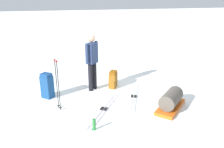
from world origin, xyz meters
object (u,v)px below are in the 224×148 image
at_px(skier_standing, 92,60).
at_px(ski_poles_planted_near, 57,82).
at_px(backpack_large_dark, 113,79).
at_px(thermos_bottle, 94,125).
at_px(ski_pair_far, 104,109).
at_px(ski_pair_near, 134,97).
at_px(gear_sled, 171,101).
at_px(backpack_bright, 47,86).

xyz_separation_m(skier_standing, ski_poles_planted_near, (-1.01, 1.07, -0.23)).
bearing_deg(ski_poles_planted_near, backpack_large_dark, -59.76).
bearing_deg(thermos_bottle, ski_pair_far, -26.82).
distance_m(ski_pair_near, ski_poles_planted_near, 2.20).
bearing_deg(ski_pair_near, ski_pair_far, 115.86).
bearing_deg(ski_pair_far, thermos_bottle, 153.18).
bearing_deg(skier_standing, ski_pair_far, -179.77).
relative_size(skier_standing, gear_sled, 1.49).
height_order(skier_standing, backpack_bright, skier_standing).
height_order(ski_pair_far, gear_sled, gear_sled).
height_order(backpack_large_dark, ski_poles_planted_near, ski_poles_planted_near).
bearing_deg(gear_sled, backpack_large_dark, 30.08).
relative_size(gear_sled, thermos_bottle, 4.38).
bearing_deg(backpack_large_dark, ski_pair_near, -157.78).
xyz_separation_m(skier_standing, ski_pair_near, (-0.89, -1.01, -0.94)).
distance_m(backpack_large_dark, backpack_bright, 2.00).
height_order(ski_poles_planted_near, thermos_bottle, ski_poles_planted_near).
xyz_separation_m(ski_pair_near, ski_poles_planted_near, (-0.12, 2.08, 0.72)).
distance_m(skier_standing, ski_pair_far, 1.67).
bearing_deg(skier_standing, thermos_bottle, 169.55).
bearing_deg(ski_poles_planted_near, ski_pair_far, -108.67).
distance_m(skier_standing, gear_sled, 2.55).
bearing_deg(ski_poles_planted_near, ski_pair_near, -86.60).
height_order(ski_pair_far, thermos_bottle, thermos_bottle).
distance_m(skier_standing, ski_pair_near, 1.64).
relative_size(ski_pair_far, backpack_large_dark, 3.12).
xyz_separation_m(ski_pair_far, backpack_bright, (1.16, 1.35, 0.34)).
bearing_deg(backpack_bright, backpack_large_dark, -84.23).
xyz_separation_m(ski_pair_near, gear_sled, (-0.89, -0.66, 0.21)).
distance_m(backpack_bright, gear_sled, 3.40).
relative_size(skier_standing, backpack_bright, 2.36).
xyz_separation_m(skier_standing, thermos_bottle, (-2.19, 0.40, -0.82)).
height_order(backpack_bright, thermos_bottle, backpack_bright).
distance_m(ski_poles_planted_near, thermos_bottle, 1.48).
bearing_deg(thermos_bottle, skier_standing, -10.45).
bearing_deg(backpack_large_dark, backpack_bright, 95.77).
height_order(ski_pair_far, backpack_large_dark, backpack_large_dark).
relative_size(ski_pair_near, thermos_bottle, 6.71).
relative_size(backpack_large_dark, thermos_bottle, 2.05).
distance_m(ski_pair_near, backpack_large_dark, 0.98).
relative_size(ski_pair_far, backpack_bright, 2.31).
distance_m(skier_standing, thermos_bottle, 2.37).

